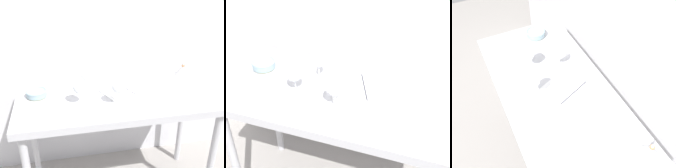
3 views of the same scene
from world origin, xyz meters
The scene contains 10 objects.
back_wall centered at (0.00, 0.49, 1.30)m, with size 3.80×0.04×2.60m, color silver.
steel_counter centered at (0.00, -0.01, 0.79)m, with size 1.40×0.65×0.90m.
wine_glass_near_left centered at (-0.27, -0.07, 1.02)m, with size 0.09×0.09×0.16m.
wine_glass_near_center centered at (-0.03, -0.13, 1.02)m, with size 0.08×0.08×0.17m.
wine_glass_far_left centered at (-0.20, 0.09, 1.02)m, with size 0.08×0.08×0.16m.
open_notebook centered at (0.06, 0.08, 0.90)m, with size 0.42×0.36×0.01m.
tasting_sheet_upper centered at (0.39, 0.07, 0.90)m, with size 0.16×0.21×0.00m, color white.
tasting_sheet_lower centered at (-0.34, 0.16, 0.90)m, with size 0.18×0.21×0.00m, color white.
tasting_bowl centered at (-0.56, 0.08, 0.93)m, with size 0.14×0.14×0.05m.
decanter_funnel centered at (0.58, 0.24, 0.94)m, with size 0.12×0.12×0.12m.
Camera 1 is at (-0.38, -1.64, 1.80)m, focal length 43.94 mm.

